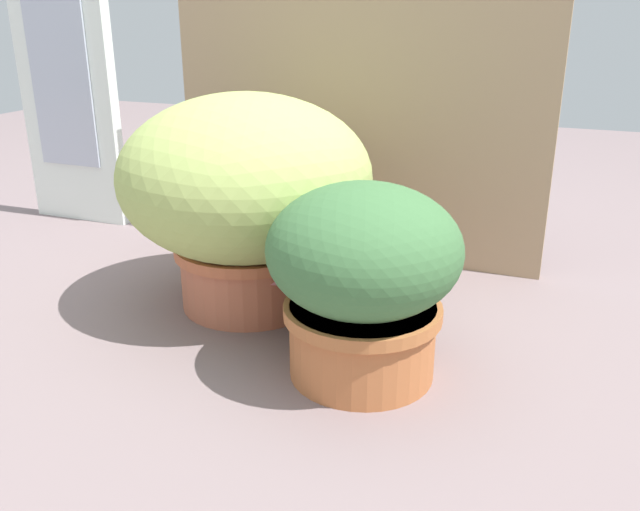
% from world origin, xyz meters
% --- Properties ---
extents(ground_plane, '(6.00, 6.00, 0.00)m').
position_xyz_m(ground_plane, '(0.00, 0.00, 0.00)').
color(ground_plane, gray).
extents(cardboard_backdrop, '(1.03, 0.03, 0.73)m').
position_xyz_m(cardboard_backdrop, '(-0.00, 0.56, 0.36)').
color(cardboard_backdrop, tan).
rests_on(cardboard_backdrop, ground).
extents(window_panel_white, '(0.35, 0.05, 0.81)m').
position_xyz_m(window_panel_white, '(-0.94, 0.54, 0.41)').
color(window_panel_white, white).
rests_on(window_panel_white, ground).
extents(grass_planter, '(0.56, 0.56, 0.49)m').
position_xyz_m(grass_planter, '(-0.11, 0.15, 0.28)').
color(grass_planter, '#BF694A').
rests_on(grass_planter, ground).
extents(leafy_planter, '(0.36, 0.36, 0.37)m').
position_xyz_m(leafy_planter, '(0.24, -0.06, 0.20)').
color(leafy_planter, '#BD6B3C').
rests_on(leafy_planter, ground).
extents(cat, '(0.39, 0.24, 0.32)m').
position_xyz_m(cat, '(0.20, 0.10, 0.12)').
color(cat, '#5E534A').
rests_on(cat, ground).
extents(mushroom_ornament_pink, '(0.09, 0.09, 0.15)m').
position_xyz_m(mushroom_ornament_pink, '(-0.01, 0.08, 0.11)').
color(mushroom_ornament_pink, '#EDE4CB').
rests_on(mushroom_ornament_pink, ground).
extents(mushroom_ornament_red, '(0.09, 0.09, 0.13)m').
position_xyz_m(mushroom_ornament_red, '(-0.08, 0.07, 0.09)').
color(mushroom_ornament_red, beige).
rests_on(mushroom_ornament_red, ground).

